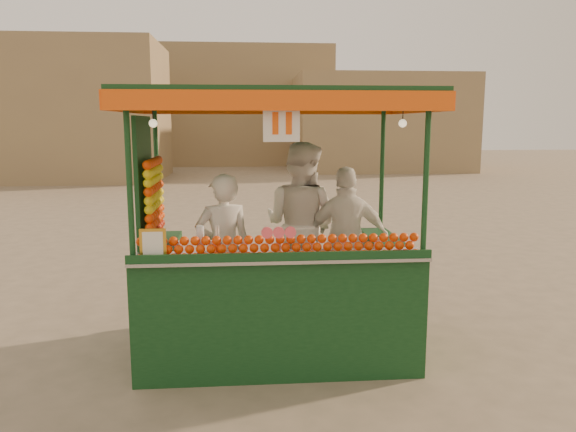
{
  "coord_description": "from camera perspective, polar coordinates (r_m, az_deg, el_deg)",
  "views": [
    {
      "loc": [
        -0.47,
        -5.94,
        2.49
      ],
      "look_at": [
        0.02,
        -0.08,
        1.51
      ],
      "focal_mm": 34.6,
      "sensor_mm": 36.0,
      "label": 1
    }
  ],
  "objects": [
    {
      "name": "vendor_left",
      "position": [
        5.98,
        -6.64,
        -3.5
      ],
      "size": [
        0.67,
        0.5,
        1.65
      ],
      "rotation": [
        0.0,
        0.0,
        3.34
      ],
      "color": "silver",
      "rests_on": "ground"
    },
    {
      "name": "building_center",
      "position": [
        35.98,
        -7.37,
        11.03
      ],
      "size": [
        14.0,
        7.0,
        7.0
      ],
      "primitive_type": "cube",
      "color": "#917A52",
      "rests_on": "ground"
    },
    {
      "name": "ground",
      "position": [
        6.46,
        -0.28,
        -13.2
      ],
      "size": [
        90.0,
        90.0,
        0.0
      ],
      "primitive_type": "plane",
      "color": "#6C604D",
      "rests_on": "ground"
    },
    {
      "name": "building_right",
      "position": [
        30.86,
        9.34,
        9.4
      ],
      "size": [
        9.0,
        6.0,
        5.0
      ],
      "primitive_type": "cube",
      "color": "#917A52",
      "rests_on": "ground"
    },
    {
      "name": "building_left",
      "position": [
        27.31,
        -23.36,
        9.81
      ],
      "size": [
        10.0,
        6.0,
        6.0
      ],
      "primitive_type": "cube",
      "color": "#917A52",
      "rests_on": "ground"
    },
    {
      "name": "juice_cart",
      "position": [
        5.96,
        -1.94,
        -5.84
      ],
      "size": [
        3.1,
        2.01,
        2.82
      ],
      "color": "#0E3415",
      "rests_on": "ground"
    },
    {
      "name": "vendor_right",
      "position": [
        6.44,
        6.05,
        -2.42
      ],
      "size": [
        1.0,
        0.46,
        1.68
      ],
      "rotation": [
        0.0,
        0.0,
        3.1
      ],
      "color": "white",
      "rests_on": "ground"
    },
    {
      "name": "vendor_middle",
      "position": [
        6.57,
        1.31,
        -0.9
      ],
      "size": [
        1.2,
        1.15,
        1.95
      ],
      "rotation": [
        0.0,
        0.0,
        2.53
      ],
      "color": "white",
      "rests_on": "ground"
    }
  ]
}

